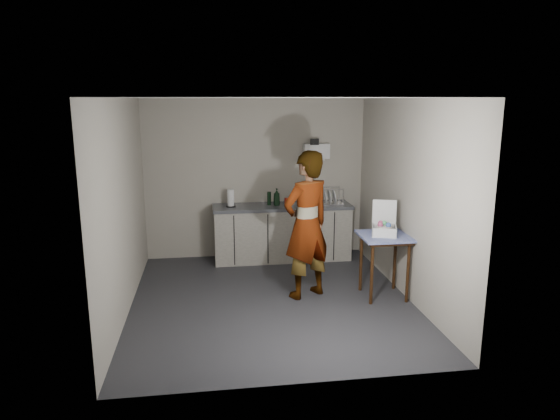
{
  "coord_description": "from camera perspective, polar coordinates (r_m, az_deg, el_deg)",
  "views": [
    {
      "loc": [
        -0.77,
        -6.1,
        2.59
      ],
      "look_at": [
        0.18,
        0.45,
        1.11
      ],
      "focal_mm": 32.0,
      "sensor_mm": 36.0,
      "label": 1
    }
  ],
  "objects": [
    {
      "name": "bakery_box",
      "position": [
        6.67,
        11.8,
        -1.96
      ],
      "size": [
        0.4,
        0.4,
        0.44
      ],
      "rotation": [
        0.0,
        0.0,
        -0.32
      ],
      "color": "white",
      "rests_on": "side_table"
    },
    {
      "name": "kitchen_counter",
      "position": [
        8.18,
        0.25,
        -2.74
      ],
      "size": [
        2.24,
        0.62,
        0.91
      ],
      "color": "black",
      "rests_on": "ground"
    },
    {
      "name": "paper_towel",
      "position": [
        7.95,
        -5.66,
        1.31
      ],
      "size": [
        0.16,
        0.16,
        0.28
      ],
      "color": "black",
      "rests_on": "kitchen_counter"
    },
    {
      "name": "ground",
      "position": [
        6.67,
        -1.02,
        -10.24
      ],
      "size": [
        4.0,
        4.0,
        0.0
      ],
      "primitive_type": "plane",
      "color": "#27272C",
      "rests_on": "ground"
    },
    {
      "name": "soda_can",
      "position": [
        8.05,
        0.72,
        0.98
      ],
      "size": [
        0.06,
        0.06,
        0.12
      ],
      "primitive_type": "cylinder",
      "color": "red",
      "rests_on": "kitchen_counter"
    },
    {
      "name": "side_table",
      "position": [
        6.7,
        11.9,
        -3.72
      ],
      "size": [
        0.66,
        0.66,
        0.85
      ],
      "rotation": [
        0.0,
        0.0,
        -0.01
      ],
      "color": "#341B0B",
      "rests_on": "ground"
    },
    {
      "name": "wall_left",
      "position": [
        6.32,
        -17.39,
        0.24
      ],
      "size": [
        0.02,
        4.0,
        2.6
      ],
      "primitive_type": "cube",
      "color": "#B8B0A0",
      "rests_on": "ground"
    },
    {
      "name": "dish_rack",
      "position": [
        8.17,
        5.75,
        1.11
      ],
      "size": [
        0.38,
        0.29,
        0.27
      ],
      "color": "white",
      "rests_on": "kitchen_counter"
    },
    {
      "name": "standing_man",
      "position": [
        6.52,
        3.06,
        -1.73
      ],
      "size": [
        0.85,
        0.75,
        1.96
      ],
      "primitive_type": "imported",
      "rotation": [
        0.0,
        0.0,
        3.63
      ],
      "color": "#B2A593",
      "rests_on": "ground"
    },
    {
      "name": "ceiling",
      "position": [
        6.15,
        -1.11,
        12.65
      ],
      "size": [
        3.6,
        4.0,
        0.01
      ],
      "primitive_type": "cube",
      "color": "white",
      "rests_on": "wall_back"
    },
    {
      "name": "wall_back",
      "position": [
        8.23,
        -2.81,
        3.57
      ],
      "size": [
        3.6,
        0.02,
        2.6
      ],
      "primitive_type": "cube",
      "color": "#B8B0A0",
      "rests_on": "ground"
    },
    {
      "name": "soap_bottle",
      "position": [
        7.99,
        -0.38,
        1.49
      ],
      "size": [
        0.13,
        0.13,
        0.28
      ],
      "primitive_type": "imported",
      "rotation": [
        0.0,
        0.0,
        0.22
      ],
      "color": "black",
      "rests_on": "kitchen_counter"
    },
    {
      "name": "dark_bottle",
      "position": [
        8.05,
        -1.25,
        1.33
      ],
      "size": [
        0.06,
        0.06,
        0.21
      ],
      "primitive_type": "cylinder",
      "color": "black",
      "rests_on": "kitchen_counter"
    },
    {
      "name": "wall_right",
      "position": [
        6.74,
        14.22,
        1.18
      ],
      "size": [
        0.02,
        4.0,
        2.6
      ],
      "primitive_type": "cube",
      "color": "#B8B0A0",
      "rests_on": "ground"
    },
    {
      "name": "wall_shelf",
      "position": [
        8.25,
        4.17,
        6.71
      ],
      "size": [
        0.42,
        0.18,
        0.37
      ],
      "color": "white",
      "rests_on": "ground"
    }
  ]
}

